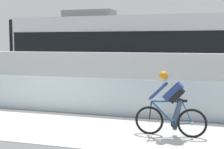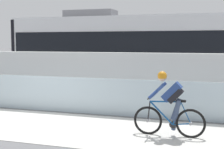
# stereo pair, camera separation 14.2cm
# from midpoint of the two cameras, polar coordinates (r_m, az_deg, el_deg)

# --- Properties ---
(ground_plane) EXTENTS (200.00, 200.00, 0.00)m
(ground_plane) POSITION_cam_midpoint_polar(r_m,az_deg,el_deg) (10.00, -14.71, -8.05)
(ground_plane) COLOR slate
(bike_path_deck) EXTENTS (32.00, 3.20, 0.01)m
(bike_path_deck) POSITION_cam_midpoint_polar(r_m,az_deg,el_deg) (10.00, -14.71, -8.02)
(bike_path_deck) COLOR silver
(bike_path_deck) RESTS_ON ground
(glass_parapet) EXTENTS (32.00, 0.05, 1.17)m
(glass_parapet) POSITION_cam_midpoint_polar(r_m,az_deg,el_deg) (11.46, -9.75, -3.25)
(glass_parapet) COLOR silver
(glass_parapet) RESTS_ON ground
(concrete_barrier_wall) EXTENTS (32.00, 0.36, 1.94)m
(concrete_barrier_wall) POSITION_cam_midpoint_polar(r_m,az_deg,el_deg) (13.01, -6.07, -0.45)
(concrete_barrier_wall) COLOR white
(concrete_barrier_wall) RESTS_ON ground
(tram_rail_near) EXTENTS (32.00, 0.08, 0.01)m
(tram_rail_near) POSITION_cam_midpoint_polar(r_m,az_deg,el_deg) (15.41, -2.24, -3.10)
(tram_rail_near) COLOR #595654
(tram_rail_near) RESTS_ON ground
(tram_rail_far) EXTENTS (32.00, 0.08, 0.01)m
(tram_rail_far) POSITION_cam_midpoint_polar(r_m,az_deg,el_deg) (16.75, -0.53, -2.40)
(tram_rail_far) COLOR #595654
(tram_rail_far) RESTS_ON ground
(tram) EXTENTS (11.06, 2.54, 3.81)m
(tram) POSITION_cam_midpoint_polar(r_m,az_deg,el_deg) (15.52, 3.39, 3.96)
(tram) COLOR silver
(tram) RESTS_ON ground
(cyclist_on_bike) EXTENTS (1.77, 0.58, 1.61)m
(cyclist_on_bike) POSITION_cam_midpoint_polar(r_m,az_deg,el_deg) (8.36, 10.21, -5.14)
(cyclist_on_bike) COLOR black
(cyclist_on_bike) RESTS_ON ground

